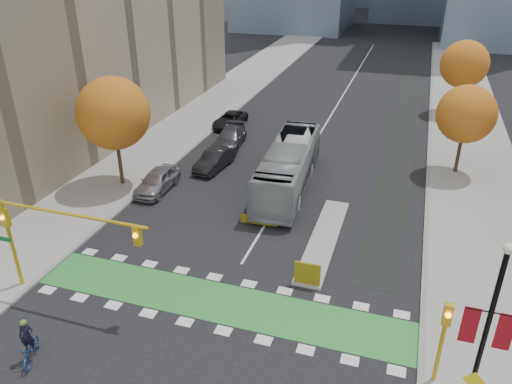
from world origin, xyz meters
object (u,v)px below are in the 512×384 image
Objects in this scene: tree_east_near at (466,114)px; parked_car_c at (230,138)px; bus at (288,166)px; parked_car_b at (215,160)px; parked_car_d at (230,120)px; hazard_board at (307,274)px; traffic_signal_west at (49,229)px; banner_lamppost at (485,335)px; cyclist at (30,346)px; tree_west at (113,113)px; parked_car_a at (157,181)px; tree_east_far at (464,64)px; traffic_signal_east at (444,332)px.

tree_east_near is 1.30× the size of parked_car_c.
tree_east_near is at bearing 25.41° from bus.
parked_car_b is 0.96× the size of parked_car_d.
bus reaches higher than parked_car_d.
parked_car_b reaches higher than hazard_board.
traffic_signal_west is (-11.93, -4.71, 3.23)m from hazard_board.
cyclist is (-17.86, -2.17, -3.86)m from banner_lamppost.
tree_west is 13.25m from traffic_signal_west.
parked_car_b is (-18.00, 19.45, -3.85)m from banner_lamppost.
parked_car_a is (-21.00, -10.06, -4.05)m from tree_east_near.
tree_east_far reaches higher than hazard_board.
traffic_signal_east is 0.86× the size of parked_car_a.
bus is at bearing -48.75° from parked_car_c.
traffic_signal_east is at bearing -29.07° from tree_west.
hazard_board is 0.62× the size of cyclist.
tree_east_near reaches higher than traffic_signal_west.
banner_lamppost is at bearing -51.28° from parked_car_d.
cyclist is (1.57, -4.16, -3.29)m from traffic_signal_west.
tree_west is 8.85m from parked_car_b.
bus is (-11.97, -6.65, -3.12)m from tree_east_near.
tree_west reaches higher than parked_car_b.
cyclist is (-18.36, -26.67, -4.12)m from tree_east_near.
hazard_board is 0.26× the size of parked_car_c.
banner_lamppost is 0.66× the size of bus.
traffic_signal_east is at bearing 0.01° from traffic_signal_west.
parked_car_b is at bearing 62.95° from parked_car_a.
traffic_signal_east is 0.76× the size of parked_car_c.
bus reaches higher than parked_car_a.
traffic_signal_west is at bearing -88.10° from parked_car_b.
traffic_signal_east is 0.85× the size of parked_car_d.
tree_west is at bearing -168.08° from bus.
tree_east_far is (0.50, 16.00, 0.38)m from tree_east_near.
traffic_signal_west is at bearing -131.52° from tree_east_near.
tree_east_far is at bearing 31.20° from parked_car_d.
bus is (-12.47, -22.65, -3.50)m from tree_east_far.
tree_west is 16.03m from parked_car_d.
parked_car_b is (-6.53, 1.59, -0.98)m from bus.
hazard_board is 11.87m from bus.
tree_east_near is at bearing -5.70° from parked_car_c.
tree_east_near is at bearing 25.11° from parked_car_a.
parked_car_b is 5.03m from parked_car_c.
cyclist is at bearing -83.06° from parked_car_b.
parked_car_a is at bearing 149.22° from hazard_board.
parked_car_d is at bearing 89.34° from parked_car_a.
hazard_board is at bearing -31.26° from parked_car_a.
parked_car_a is (-13.00, 7.74, 0.01)m from hazard_board.
parked_car_a is at bearing 74.89° from cyclist.
tree_east_near is at bearing 31.33° from cyclist.
bus is 2.70× the size of parked_car_b.
traffic_signal_west is 17.89m from bus.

